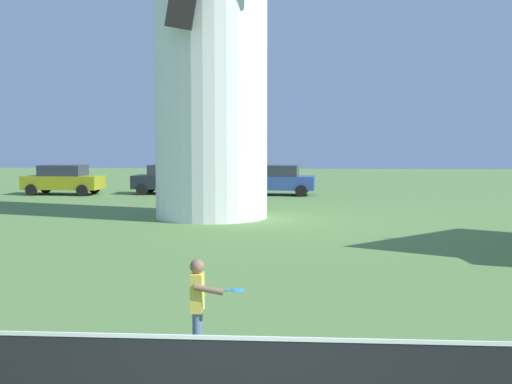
# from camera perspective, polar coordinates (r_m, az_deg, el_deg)

# --- Properties ---
(windmill) EXTENTS (8.47, 4.82, 14.91)m
(windmill) POSITION_cam_1_polar(r_m,az_deg,el_deg) (24.05, -4.06, 14.80)
(windmill) COLOR white
(windmill) RESTS_ON ground_plane
(tennis_net) EXTENTS (5.84, 0.06, 1.10)m
(tennis_net) POSITION_cam_1_polar(r_m,az_deg,el_deg) (6.40, -1.28, -15.31)
(tennis_net) COLOR red
(tennis_net) RESTS_ON ground_plane
(player_far) EXTENTS (0.74, 0.50, 1.29)m
(player_far) POSITION_cam_1_polar(r_m,az_deg,el_deg) (8.69, -5.10, -9.62)
(player_far) COLOR slate
(player_far) RESTS_ON ground_plane
(parked_car_mustard) EXTENTS (4.11, 2.04, 1.56)m
(parked_car_mustard) POSITION_cam_1_polar(r_m,az_deg,el_deg) (35.14, -16.80, 1.09)
(parked_car_mustard) COLOR #999919
(parked_car_mustard) RESTS_ON ground_plane
(parked_car_black) EXTENTS (3.98, 1.94, 1.56)m
(parked_car_black) POSITION_cam_1_polar(r_m,az_deg,el_deg) (34.28, -7.60, 1.17)
(parked_car_black) COLOR #1E232D
(parked_car_black) RESTS_ON ground_plane
(parked_car_blue) EXTENTS (4.07, 2.12, 1.56)m
(parked_car_blue) POSITION_cam_1_polar(r_m,az_deg,el_deg) (33.38, 1.85, 1.11)
(parked_car_blue) COLOR #334C99
(parked_car_blue) RESTS_ON ground_plane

